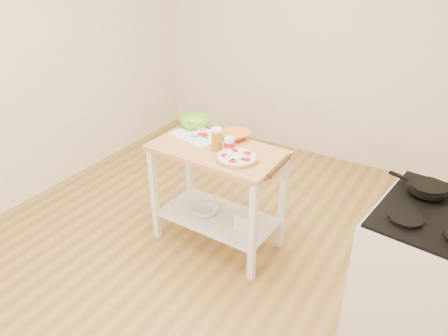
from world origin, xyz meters
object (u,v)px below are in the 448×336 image
rolling_pin (279,167)px  shelf_bin (245,220)px  pizza (237,157)px  yogurt_tub (229,144)px  spatula (198,137)px  cutting_board (198,135)px  gas_stove (426,274)px  skillet (427,188)px  shelf_glass_bowl (205,210)px  orange_bowl (235,135)px  knife (198,125)px  prep_island (217,177)px  green_bowl (195,122)px  beer_pint (217,139)px

rolling_pin → shelf_bin: rolling_pin is taller
pizza → yogurt_tub: 0.17m
pizza → spatula: 0.48m
cutting_board → rolling_pin: rolling_pin is taller
gas_stove → pizza: 1.48m
skillet → shelf_glass_bowl: bearing=-156.6°
cutting_board → rolling_pin: bearing=0.3°
gas_stove → orange_bowl: (-1.62, 0.36, 0.45)m
skillet → shelf_bin: 1.40m
orange_bowl → yogurt_tub: 0.22m
cutting_board → knife: size_ratio=1.69×
prep_island → cutting_board: cutting_board is taller
pizza → yogurt_tub: (-0.13, 0.11, 0.04)m
pizza → rolling_pin: bearing=3.0°
skillet → cutting_board: skillet is taller
green_bowl → shelf_bin: size_ratio=2.02×
prep_island → rolling_pin: size_ratio=3.16×
spatula → knife: size_ratio=0.56×
orange_bowl → skillet: bearing=-6.4°
prep_island → gas_stove: (1.64, -0.12, -0.17)m
gas_stove → spatula: size_ratio=7.38×
cutting_board → shelf_glass_bowl: size_ratio=2.04×
green_bowl → shelf_bin: 0.94m
pizza → orange_bowl: size_ratio=1.40×
spatula → yogurt_tub: yogurt_tub is taller
knife → spatula: bearing=-61.2°
spatula → rolling_pin: size_ratio=0.44×
yogurt_tub → rolling_pin: bearing=-11.0°
orange_bowl → knife: bearing=175.7°
skillet → spatula: (-1.74, 0.01, -0.06)m
prep_island → rolling_pin: 0.62m
cutting_board → knife: cutting_board is taller
yogurt_tub → shelf_glass_bowl: 0.69m
yogurt_tub → shelf_glass_bowl: (-0.20, -0.05, -0.66)m
gas_stove → spatula: 1.93m
cutting_board → orange_bowl: bearing=35.9°
rolling_pin → shelf_glass_bowl: rolling_pin is taller
knife → green_bowl: 0.03m
gas_stove → green_bowl: (-2.03, 0.38, 0.47)m
gas_stove → shelf_bin: size_ratio=8.51×
shelf_bin → beer_pint: bearing=179.7°
spatula → shelf_glass_bowl: (0.12, -0.11, -0.62)m
cutting_board → yogurt_tub: yogurt_tub is taller
knife → skillet: bearing=-12.7°
cutting_board → green_bowl: 0.20m
cutting_board → beer_pint: bearing=-13.6°
pizza → cutting_board: bearing=157.9°
prep_island → orange_bowl: (0.02, 0.24, 0.29)m
spatula → yogurt_tub: 0.33m
prep_island → gas_stove: size_ratio=0.97×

